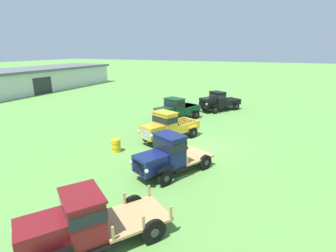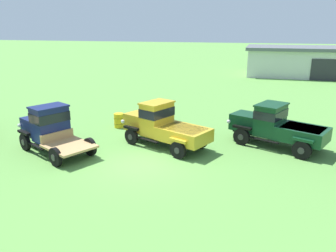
% 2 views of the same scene
% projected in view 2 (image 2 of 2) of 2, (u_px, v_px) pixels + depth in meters
% --- Properties ---
extents(ground_plane, '(240.00, 240.00, 0.00)m').
position_uv_depth(ground_plane, '(142.00, 163.00, 14.41)').
color(ground_plane, '#5B9342').
extents(vintage_truck_second_in_line, '(4.86, 3.54, 2.23)m').
position_uv_depth(vintage_truck_second_in_line, '(49.00, 128.00, 15.73)').
color(vintage_truck_second_in_line, black).
rests_on(vintage_truck_second_in_line, ground).
extents(vintage_truck_midrow_center, '(4.99, 3.38, 2.21)m').
position_uv_depth(vintage_truck_midrow_center, '(163.00, 125.00, 16.32)').
color(vintage_truck_midrow_center, black).
rests_on(vintage_truck_midrow_center, ground).
extents(vintage_truck_far_side, '(5.01, 3.51, 2.12)m').
position_uv_depth(vintage_truck_far_side, '(276.00, 125.00, 16.29)').
color(vintage_truck_far_side, black).
rests_on(vintage_truck_far_side, ground).
extents(oil_drum_beside_row, '(0.61, 0.61, 0.86)m').
position_uv_depth(oil_drum_beside_row, '(119.00, 120.00, 19.50)').
color(oil_drum_beside_row, gold).
rests_on(oil_drum_beside_row, ground).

